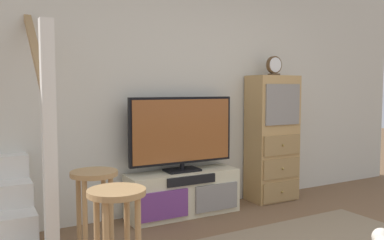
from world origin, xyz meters
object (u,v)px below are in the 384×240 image
at_px(television, 182,132).
at_px(bar_stool_far, 95,197).
at_px(media_console, 183,193).
at_px(desk_clock, 274,66).
at_px(bar_stool_near, 117,222).
at_px(side_cabinet, 272,138).

height_order(television, bar_stool_far, television).
distance_m(media_console, bar_stool_far, 1.45).
distance_m(media_console, desk_clock, 1.82).
bearing_deg(television, bar_stool_near, -129.03).
distance_m(media_console, side_cabinet, 1.31).
distance_m(bar_stool_near, bar_stool_far, 0.63).
xyz_separation_m(television, side_cabinet, (1.20, -0.01, -0.14)).
relative_size(television, bar_stool_far, 1.59).
relative_size(media_console, side_cabinet, 0.81).
height_order(media_console, television, television).
relative_size(media_console, television, 1.03).
distance_m(side_cabinet, bar_stool_far, 2.51).
xyz_separation_m(side_cabinet, bar_stool_far, (-2.36, -0.83, -0.20)).
xyz_separation_m(bar_stool_near, bar_stool_far, (0.04, 0.63, -0.01)).
relative_size(side_cabinet, bar_stool_far, 2.02).
bearing_deg(bar_stool_far, side_cabinet, 19.35).
bearing_deg(bar_stool_far, media_console, 35.35).
bearing_deg(television, desk_clock, -1.36).
relative_size(desk_clock, bar_stool_far, 0.31).
distance_m(media_console, bar_stool_near, 1.90).
bearing_deg(side_cabinet, media_console, -179.52).
distance_m(side_cabinet, desk_clock, 0.86).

